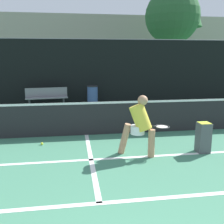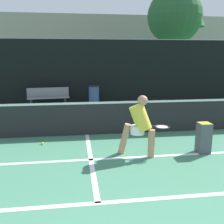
% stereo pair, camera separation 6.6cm
% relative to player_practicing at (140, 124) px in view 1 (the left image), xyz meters
% --- Properties ---
extents(court_baseline_near, '(11.00, 0.10, 0.01)m').
position_rel_player_practicing_xyz_m(court_baseline_near, '(-1.10, -1.85, -0.73)').
color(court_baseline_near, white).
rests_on(court_baseline_near, ground).
extents(court_service_line, '(8.25, 0.10, 0.01)m').
position_rel_player_practicing_xyz_m(court_service_line, '(-1.10, -0.11, -0.73)').
color(court_service_line, white).
rests_on(court_service_line, ground).
extents(court_center_mark, '(0.10, 3.60, 0.01)m').
position_rel_player_practicing_xyz_m(court_center_mark, '(-1.10, -0.05, -0.73)').
color(court_center_mark, white).
rests_on(court_center_mark, ground).
extents(net, '(11.09, 0.09, 1.07)m').
position_rel_player_practicing_xyz_m(net, '(-1.10, 1.75, -0.23)').
color(net, slate).
rests_on(net, ground).
extents(fence_back, '(24.00, 0.06, 2.97)m').
position_rel_player_practicing_xyz_m(fence_back, '(-1.10, 6.75, 0.74)').
color(fence_back, black).
rests_on(fence_back, ground).
extents(player_practicing, '(1.24, 0.51, 1.39)m').
position_rel_player_practicing_xyz_m(player_practicing, '(0.00, 0.00, 0.00)').
color(player_practicing, tan).
rests_on(player_practicing, ground).
extents(tennis_ball_scattered_2, '(0.07, 0.07, 0.07)m').
position_rel_player_practicing_xyz_m(tennis_ball_scattered_2, '(1.93, 0.72, -0.70)').
color(tennis_ball_scattered_2, '#D1E033').
rests_on(tennis_ball_scattered_2, ground).
extents(tennis_ball_scattered_8, '(0.07, 0.07, 0.07)m').
position_rel_player_practicing_xyz_m(tennis_ball_scattered_8, '(-2.26, 1.05, -0.70)').
color(tennis_ball_scattered_8, '#D1E033').
rests_on(tennis_ball_scattered_8, ground).
extents(ball_hopper, '(0.28, 0.28, 0.71)m').
position_rel_player_practicing_xyz_m(ball_hopper, '(1.52, -0.02, -0.37)').
color(ball_hopper, '#4C4C51').
rests_on(ball_hopper, ground).
extents(courtside_bench, '(1.81, 0.58, 0.86)m').
position_rel_player_practicing_xyz_m(courtside_bench, '(-2.57, 6.04, -0.26)').
color(courtside_bench, slate).
rests_on(courtside_bench, ground).
extents(trash_bin, '(0.48, 0.48, 0.93)m').
position_rel_player_practicing_xyz_m(trash_bin, '(-0.58, 6.04, -0.27)').
color(trash_bin, '#384C7F').
rests_on(trash_bin, ground).
extents(parked_car, '(1.89, 4.70, 1.36)m').
position_rel_player_practicing_xyz_m(parked_car, '(3.14, 10.42, -0.16)').
color(parked_car, maroon).
rests_on(parked_car, ground).
extents(tree_mid, '(4.04, 4.04, 7.11)m').
position_rel_player_practicing_xyz_m(tree_mid, '(6.07, 14.15, 4.34)').
color(tree_mid, brown).
rests_on(tree_mid, ground).
extents(building_far, '(36.00, 2.40, 5.98)m').
position_rel_player_practicing_xyz_m(building_far, '(-1.10, 21.00, 2.25)').
color(building_far, gray).
rests_on(building_far, ground).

